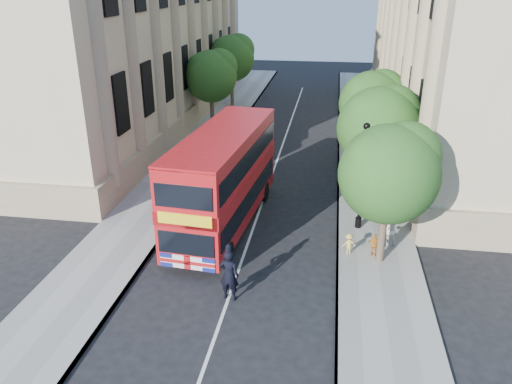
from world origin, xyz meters
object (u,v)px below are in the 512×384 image
at_px(double_decker_bus, 224,177).
at_px(box_van, 238,139).
at_px(lamp_post, 362,181).
at_px(woman_pedestrian, 389,229).
at_px(police_constable, 229,275).

height_order(double_decker_bus, box_van, double_decker_bus).
bearing_deg(lamp_post, double_decker_bus, -175.10).
bearing_deg(box_van, lamp_post, -55.01).
bearing_deg(box_van, double_decker_bus, -87.41).
bearing_deg(double_decker_bus, woman_pedestrian, -2.17).
xyz_separation_m(police_constable, woman_pedestrian, (6.21, 4.98, -0.13)).
xyz_separation_m(double_decker_bus, woman_pedestrian, (7.66, -0.99, -1.65)).
xyz_separation_m(lamp_post, box_van, (-7.65, 9.24, -1.10)).
height_order(lamp_post, police_constable, lamp_post).
height_order(double_decker_bus, woman_pedestrian, double_decker_bus).
bearing_deg(police_constable, lamp_post, -118.22).
xyz_separation_m(box_van, woman_pedestrian, (8.90, -10.77, -0.52)).
distance_m(lamp_post, police_constable, 8.32).
xyz_separation_m(lamp_post, police_constable, (-4.96, -6.52, -1.48)).
relative_size(box_van, police_constable, 2.53).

